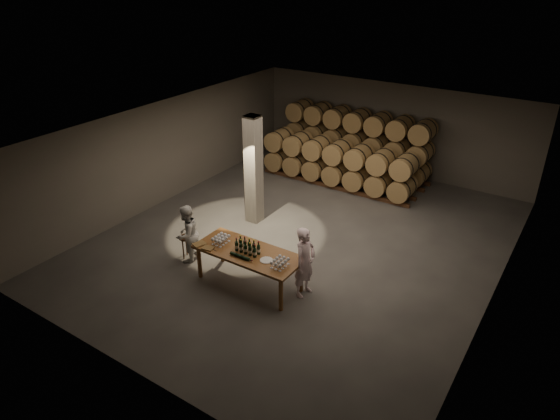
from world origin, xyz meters
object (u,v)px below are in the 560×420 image
Objects in this scene: stool at (186,240)px; person_woman at (187,234)px; notebook_near at (208,248)px; tasting_table at (249,255)px; plate at (266,260)px; person_man at (305,262)px; bottle_cluster at (248,248)px.

stool is 0.31m from person_woman.
tasting_table is at bearing 15.30° from notebook_near.
person_woman is (-2.51, 0.09, -0.14)m from plate.
stool is 0.39× the size of person_woman.
plate is 2.67m from stool.
notebook_near is at bearing -22.37° from stool.
person_man is at bearing 9.93° from notebook_near.
plate is 1.13× the size of notebook_near.
person_woman reaches higher than tasting_table.
bottle_cluster is 2.04× the size of plate.
stool is (-2.07, 0.07, -0.30)m from tasting_table.
person_woman is at bearing 148.54° from notebook_near.
bottle_cluster is at bearing -2.98° from stool.
person_woman reaches higher than stool.
tasting_table is 9.94× the size of notebook_near.
bottle_cluster reaches higher than tasting_table.
tasting_table is at bearing 88.34° from bottle_cluster.
person_man reaches higher than notebook_near.
plate is at bearing 127.94° from person_man.
notebook_near reaches higher than tasting_table.
tasting_table is at bearing 111.60° from person_man.
plate is 0.17× the size of person_man.
notebook_near is (-0.87, -0.42, 0.12)m from tasting_table.
stool is at bearing -127.28° from person_woman.
bottle_cluster is 0.35× the size of person_man.
notebook_near is 0.43× the size of stool.
tasting_table is 1.95m from person_woman.
notebook_near is at bearing -154.41° from tasting_table.
bottle_cluster is 2.31× the size of notebook_near.
stool is (-1.19, 0.49, -0.42)m from notebook_near.
notebook_near is 2.31m from person_man.
person_woman is (-1.95, 0.03, -0.25)m from bottle_cluster.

